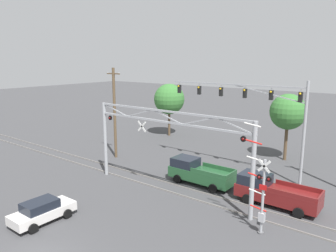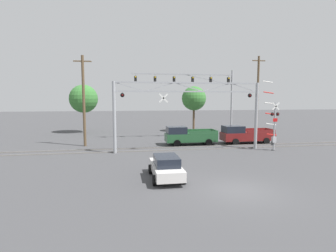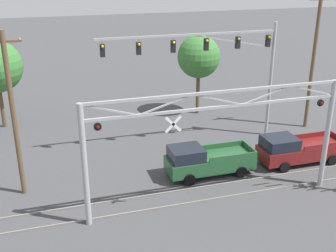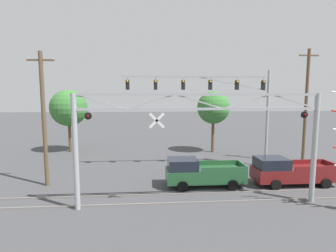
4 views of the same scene
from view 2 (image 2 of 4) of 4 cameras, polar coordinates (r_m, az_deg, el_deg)
ground_plane at (r=15.02m, az=15.15°, el=-13.43°), size 200.00×200.00×0.00m
rail_track_near at (r=25.54m, az=4.29°, el=-5.13°), size 80.00×0.08×0.10m
rail_track_far at (r=26.91m, az=3.55°, el=-4.56°), size 80.00×0.08×0.10m
crossing_gantry at (r=24.81m, az=4.49°, el=4.35°), size 14.09×0.31×6.51m
crossing_signal_mast at (r=26.89m, az=21.98°, el=0.02°), size 1.82×0.35×6.63m
traffic_signal_span at (r=33.60m, az=7.94°, el=8.02°), size 12.90×0.39×8.58m
pickup_truck_lead at (r=28.43m, az=4.39°, el=-2.14°), size 5.52×2.21×1.99m
pickup_truck_following at (r=30.44m, az=16.28°, el=-1.83°), size 5.77×2.21×1.99m
sedan_waiting at (r=16.37m, az=-0.41°, el=-8.90°), size 1.93×4.02×1.45m
utility_pole_left at (r=28.57m, az=-17.87°, el=5.41°), size 1.80×0.28×9.37m
utility_pole_right at (r=37.12m, az=18.93°, el=6.34°), size 1.80×0.28×10.56m
background_tree_beyond_span at (r=40.14m, az=-17.90°, el=5.64°), size 4.07×4.07×7.02m
background_tree_far_left_verge at (r=39.66m, az=5.66°, el=5.97°), size 3.62×3.62×6.85m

